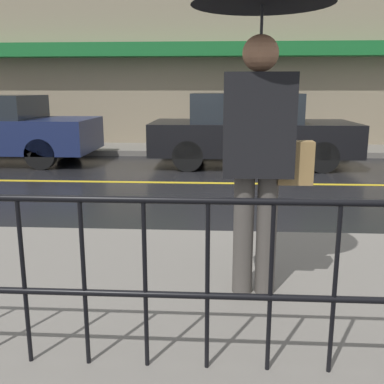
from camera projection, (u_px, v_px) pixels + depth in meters
ground_plane at (234, 183)px, 7.79m from camera, size 80.00×80.00×0.00m
sidewalk_near at (252, 292)px, 3.47m from camera, size 28.00×2.65×0.13m
sidewalk_far at (229, 150)px, 11.60m from camera, size 28.00×1.66×0.13m
lane_marking at (234, 183)px, 7.79m from camera, size 25.20×0.12×0.01m
building_storefront at (231, 19)px, 11.78m from camera, size 28.00×0.85×6.86m
railing_foreground at (271, 266)px, 2.28m from camera, size 12.00×0.04×0.94m
pedestrian at (261, 64)px, 2.97m from camera, size 0.93×0.93×2.21m
car_black at (250, 129)px, 9.55m from camera, size 4.25×1.93×1.51m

